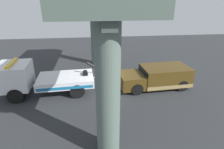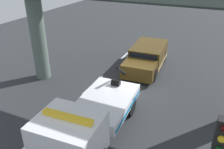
% 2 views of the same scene
% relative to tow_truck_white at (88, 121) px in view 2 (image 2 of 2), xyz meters
% --- Properties ---
extents(ground_plane, '(60.00, 40.00, 0.10)m').
position_rel_tow_truck_white_xyz_m(ground_plane, '(-4.74, -0.04, -1.25)').
color(ground_plane, '#2D3033').
extents(lane_stripe_west, '(2.60, 0.16, 0.01)m').
position_rel_tow_truck_white_xyz_m(lane_stripe_west, '(-10.74, -2.35, -1.20)').
color(lane_stripe_west, silver).
rests_on(lane_stripe_west, ground).
extents(lane_stripe_mid, '(2.60, 0.16, 0.01)m').
position_rel_tow_truck_white_xyz_m(lane_stripe_mid, '(-4.74, -2.35, -1.20)').
color(lane_stripe_mid, silver).
rests_on(lane_stripe_mid, ground).
extents(lane_stripe_east, '(2.60, 0.16, 0.01)m').
position_rel_tow_truck_white_xyz_m(lane_stripe_east, '(1.26, -2.35, -1.20)').
color(lane_stripe_east, silver).
rests_on(lane_stripe_east, ground).
extents(tow_truck_white, '(7.30, 2.67, 2.46)m').
position_rel_tow_truck_white_xyz_m(tow_truck_white, '(0.00, 0.00, 0.00)').
color(tow_truck_white, white).
rests_on(tow_truck_white, ground).
extents(towed_van_green, '(5.30, 2.43, 1.58)m').
position_rel_tow_truck_white_xyz_m(towed_van_green, '(-8.67, -0.04, -0.42)').
color(towed_van_green, '#4C3814').
rests_on(towed_van_green, ground).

